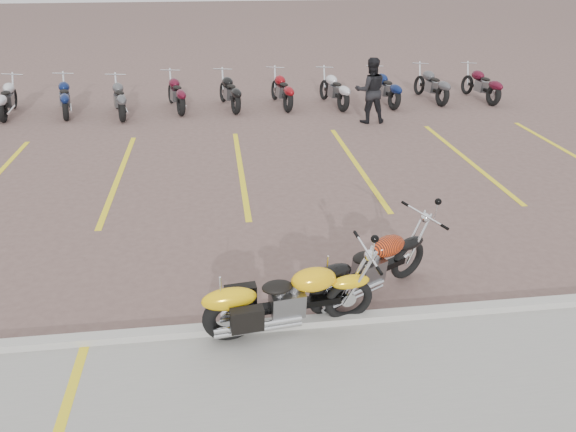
% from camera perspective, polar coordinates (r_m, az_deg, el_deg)
% --- Properties ---
extents(ground, '(100.00, 100.00, 0.00)m').
position_cam_1_polar(ground, '(9.24, -3.46, -4.02)').
color(ground, '#6E554F').
rests_on(ground, ground).
extents(curb, '(60.00, 0.18, 0.12)m').
position_cam_1_polar(curb, '(7.53, -2.29, -11.08)').
color(curb, '#ADAAA3').
rests_on(curb, ground).
extents(parking_stripes, '(38.00, 5.50, 0.01)m').
position_cam_1_polar(parking_stripes, '(12.87, -4.83, 4.73)').
color(parking_stripes, yellow).
rests_on(parking_stripes, ground).
extents(yellow_cruiser, '(2.27, 0.46, 0.93)m').
position_cam_1_polar(yellow_cruiser, '(7.29, -0.29, -8.56)').
color(yellow_cruiser, black).
rests_on(yellow_cruiser, ground).
extents(flame_cruiser, '(1.98, 1.16, 0.90)m').
position_cam_1_polar(flame_cruiser, '(8.06, 7.93, -5.37)').
color(flame_cruiser, black).
rests_on(flame_cruiser, ground).
extents(person_b, '(0.93, 0.74, 1.84)m').
position_cam_1_polar(person_b, '(16.45, 8.37, 12.50)').
color(person_b, black).
rests_on(person_b, ground).
extents(bg_bike_row, '(19.10, 2.08, 1.10)m').
position_cam_1_polar(bg_bike_row, '(17.82, -8.79, 12.25)').
color(bg_bike_row, black).
rests_on(bg_bike_row, ground).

